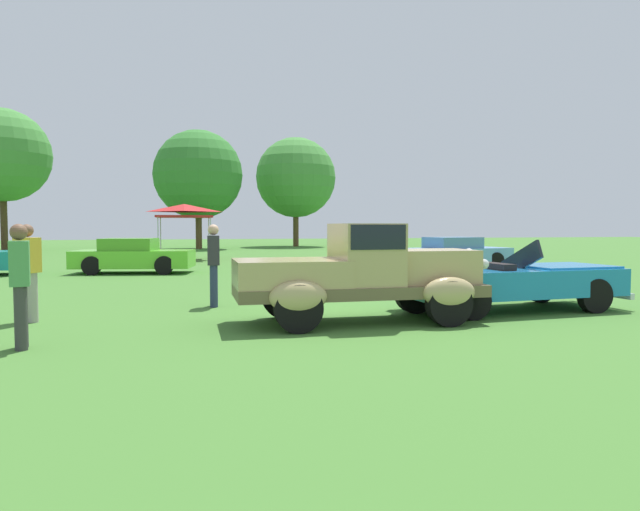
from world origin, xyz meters
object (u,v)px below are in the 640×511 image
object	(u,v)px
spectator_near_truck	(214,262)
spectator_between_cars	(20,282)
feature_pickup_truck	(361,272)
show_car_lime	(133,256)
neighbor_convertible	(515,281)
spectator_far_side	(28,269)
spectator_by_row	(387,249)
canopy_tent_left_field	(184,210)
show_car_skyblue	(456,253)

from	to	relation	value
spectator_near_truck	spectator_between_cars	bearing A→B (deg)	-128.16
feature_pickup_truck	show_car_lime	bearing A→B (deg)	113.00
neighbor_convertible	spectator_near_truck	bearing A→B (deg)	162.39
neighbor_convertible	show_car_lime	world-z (taller)	neighbor_convertible
show_car_lime	neighbor_convertible	bearing A→B (deg)	-52.59
spectator_between_cars	spectator_far_side	world-z (taller)	same
show_car_lime	spectator_between_cars	distance (m)	12.30
show_car_lime	spectator_far_side	size ratio (longest dim) A/B	2.50
spectator_by_row	canopy_tent_left_field	size ratio (longest dim) A/B	0.62
show_car_skyblue	spectator_between_cars	distance (m)	16.89
show_car_skyblue	spectator_by_row	distance (m)	4.57
feature_pickup_truck	neighbor_convertible	xyz separation A→B (m)	(3.37, 0.64, -0.29)
spectator_between_cars	canopy_tent_left_field	world-z (taller)	canopy_tent_left_field
show_car_lime	spectator_near_truck	distance (m)	9.18
neighbor_convertible	spectator_far_side	world-z (taller)	spectator_far_side
show_car_lime	spectator_between_cars	bearing A→B (deg)	-91.34
neighbor_convertible	spectator_far_side	bearing A→B (deg)	175.78
spectator_near_truck	canopy_tent_left_field	world-z (taller)	canopy_tent_left_field
show_car_lime	show_car_skyblue	bearing A→B (deg)	-3.11
neighbor_convertible	spectator_between_cars	bearing A→B (deg)	-169.22
show_car_skyblue	spectator_between_cars	world-z (taller)	spectator_between_cars
feature_pickup_truck	show_car_lime	distance (m)	12.30
spectator_by_row	spectator_far_side	bearing A→B (deg)	-143.03
spectator_far_side	spectator_between_cars	bearing A→B (deg)	-77.80
show_car_skyblue	spectator_far_side	size ratio (longest dim) A/B	2.65
neighbor_convertible	spectator_between_cars	size ratio (longest dim) A/B	2.68
show_car_skyblue	spectator_between_cars	size ratio (longest dim) A/B	2.65
spectator_near_truck	canopy_tent_left_field	distance (m)	16.41
canopy_tent_left_field	neighbor_convertible	bearing A→B (deg)	-70.41
spectator_between_cars	spectator_by_row	world-z (taller)	same
show_car_lime	spectator_by_row	world-z (taller)	spectator_by_row
spectator_far_side	neighbor_convertible	bearing A→B (deg)	-4.22
feature_pickup_truck	canopy_tent_left_field	xyz separation A→B (m)	(-3.09, 18.79, 1.56)
feature_pickup_truck	neighbor_convertible	size ratio (longest dim) A/B	0.96
neighbor_convertible	canopy_tent_left_field	distance (m)	19.35
feature_pickup_truck	spectator_between_cars	distance (m)	5.18
spectator_near_truck	neighbor_convertible	bearing A→B (deg)	-17.61
show_car_skyblue	spectator_by_row	world-z (taller)	spectator_by_row
feature_pickup_truck	canopy_tent_left_field	distance (m)	19.10
show_car_skyblue	spectator_near_truck	distance (m)	12.59
spectator_between_cars	spectator_near_truck	bearing A→B (deg)	51.84
spectator_near_truck	canopy_tent_left_field	xyz separation A→B (m)	(-0.70, 16.32, 1.51)
feature_pickup_truck	spectator_near_truck	world-z (taller)	feature_pickup_truck
feature_pickup_truck	spectator_by_row	world-z (taller)	feature_pickup_truck
spectator_near_truck	spectator_by_row	bearing A→B (deg)	44.00
spectator_by_row	spectator_far_side	distance (m)	11.25
neighbor_convertible	canopy_tent_left_field	xyz separation A→B (m)	(-6.46, 18.15, 1.84)
show_car_skyblue	spectator_between_cars	xyz separation A→B (m)	(-12.24, -11.64, 0.31)
show_car_lime	show_car_skyblue	xyz separation A→B (m)	(11.95, -0.65, 0.00)
neighbor_convertible	spectator_far_side	size ratio (longest dim) A/B	2.68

